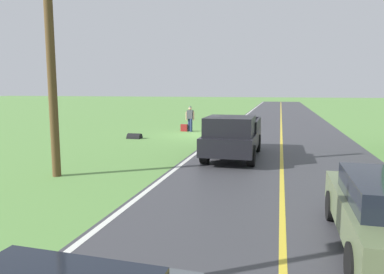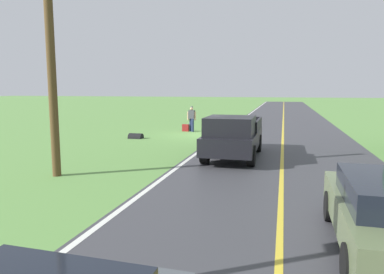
# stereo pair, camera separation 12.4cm
# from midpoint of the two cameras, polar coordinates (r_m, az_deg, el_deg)

# --- Properties ---
(ground_plane) EXTENTS (200.00, 200.00, 0.00)m
(ground_plane) POSITION_cam_midpoint_polar(r_m,az_deg,el_deg) (22.81, 1.83, 0.37)
(ground_plane) COLOR #609347
(road_surface) EXTENTS (7.92, 120.00, 0.00)m
(road_surface) POSITION_cam_midpoint_polar(r_m,az_deg,el_deg) (22.28, 14.42, -0.05)
(road_surface) COLOR #3D3D42
(road_surface) RESTS_ON ground
(lane_edge_line) EXTENTS (0.16, 117.60, 0.00)m
(lane_edge_line) POSITION_cam_midpoint_polar(r_m,az_deg,el_deg) (22.58, 4.79, 0.28)
(lane_edge_line) COLOR silver
(lane_edge_line) RESTS_ON ground
(lane_centre_line) EXTENTS (0.14, 117.60, 0.00)m
(lane_centre_line) POSITION_cam_midpoint_polar(r_m,az_deg,el_deg) (22.28, 14.42, -0.04)
(lane_centre_line) COLOR gold
(lane_centre_line) RESTS_ON ground
(hitchhiker_walking) EXTENTS (0.62, 0.53, 1.75)m
(hitchhiker_walking) POSITION_cam_midpoint_polar(r_m,az_deg,el_deg) (24.46, 0.11, 3.18)
(hitchhiker_walking) COLOR navy
(hitchhiker_walking) RESTS_ON ground
(suitcase_carried) EXTENTS (0.47, 0.23, 0.49)m
(suitcase_carried) POSITION_cam_midpoint_polar(r_m,az_deg,el_deg) (24.59, -0.88, 1.48)
(suitcase_carried) COLOR maroon
(suitcase_carried) RESTS_ON ground
(pickup_truck_passing) EXTENTS (2.12, 5.41, 1.82)m
(pickup_truck_passing) POSITION_cam_midpoint_polar(r_m,az_deg,el_deg) (15.16, 6.82, 0.25)
(pickup_truck_passing) COLOR black
(pickup_truck_passing) RESTS_ON ground
(utility_pole_roadside) EXTENTS (0.28, 0.28, 7.89)m
(utility_pole_roadside) POSITION_cam_midpoint_polar(r_m,az_deg,el_deg) (12.68, -21.30, 11.82)
(utility_pole_roadside) COLOR brown
(utility_pole_roadside) RESTS_ON ground
(drainage_culvert) EXTENTS (0.80, 0.60, 0.60)m
(drainage_culvert) POSITION_cam_midpoint_polar(r_m,az_deg,el_deg) (21.40, -8.77, -0.21)
(drainage_culvert) COLOR black
(drainage_culvert) RESTS_ON ground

